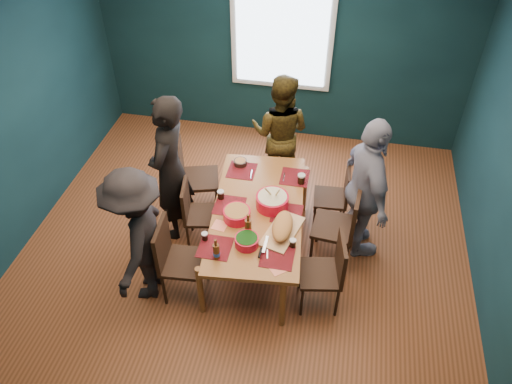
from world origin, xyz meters
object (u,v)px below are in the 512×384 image
(chair_right_far, at_px, (338,193))
(chair_right_mid, at_px, (344,222))
(bowl_herbs, at_px, (247,241))
(chair_left_mid, at_px, (195,210))
(person_back, at_px, (280,133))
(chair_left_near, at_px, (174,255))
(dining_table, at_px, (258,214))
(person_near_left, at_px, (138,237))
(person_right, at_px, (366,191))
(person_far_left, at_px, (170,170))
(cutting_board, at_px, (282,227))
(chair_left_far, at_px, (191,173))
(chair_right_near, at_px, (329,268))
(bowl_salad, at_px, (237,214))
(bowl_dumpling, at_px, (272,201))

(chair_right_far, bearing_deg, chair_right_mid, -84.46)
(chair_right_mid, xyz_separation_m, bowl_herbs, (-0.90, -0.63, 0.19))
(chair_left_mid, height_order, person_back, person_back)
(chair_left_near, xyz_separation_m, chair_right_mid, (1.61, 0.77, 0.02))
(dining_table, height_order, person_back, person_back)
(person_near_left, bearing_deg, person_right, 110.92)
(person_far_left, distance_m, person_near_left, 0.92)
(chair_right_far, height_order, cutting_board, cutting_board)
(dining_table, xyz_separation_m, person_near_left, (-1.04, -0.68, 0.15))
(chair_left_far, relative_size, chair_left_near, 1.05)
(chair_left_far, height_order, chair_left_mid, chair_left_far)
(chair_left_far, height_order, chair_right_near, chair_left_far)
(chair_left_far, distance_m, chair_right_far, 1.72)
(bowl_salad, xyz_separation_m, bowl_herbs, (0.17, -0.33, -0.01))
(chair_left_far, xyz_separation_m, cutting_board, (1.22, -0.87, 0.19))
(cutting_board, bearing_deg, chair_left_mid, 176.16)
(person_right, xyz_separation_m, bowl_salad, (-1.27, -0.51, -0.09))
(person_back, distance_m, bowl_salad, 1.51)
(chair_left_mid, bearing_deg, person_far_left, 142.50)
(chair_right_near, relative_size, person_far_left, 0.50)
(chair_left_far, height_order, chair_left_near, chair_left_far)
(chair_right_near, xyz_separation_m, bowl_herbs, (-0.81, -0.02, 0.23))
(chair_right_far, xyz_separation_m, person_near_left, (-1.84, -1.36, 0.30))
(chair_left_near, bearing_deg, bowl_salad, 37.41)
(chair_right_mid, bearing_deg, person_near_left, -152.22)
(person_near_left, relative_size, cutting_board, 2.24)
(bowl_salad, height_order, cutting_board, cutting_board)
(bowl_herbs, bearing_deg, bowl_dumpling, 75.88)
(dining_table, xyz_separation_m, chair_left_near, (-0.72, -0.65, -0.09))
(chair_right_mid, height_order, chair_right_near, chair_right_mid)
(chair_left_near, distance_m, person_near_left, 0.40)
(person_near_left, bearing_deg, cutting_board, 102.24)
(chair_left_near, distance_m, person_back, 2.12)
(chair_right_mid, xyz_separation_m, bowl_dumpling, (-0.76, -0.04, 0.21))
(chair_right_far, bearing_deg, dining_table, -143.87)
(dining_table, relative_size, chair_right_far, 2.33)
(chair_left_mid, distance_m, person_right, 1.86)
(chair_left_near, xyz_separation_m, bowl_herbs, (0.71, 0.14, 0.21))
(person_back, height_order, bowl_dumpling, person_back)
(person_right, relative_size, bowl_herbs, 7.27)
(person_far_left, bearing_deg, chair_left_near, 20.57)
(person_far_left, height_order, person_right, person_far_left)
(chair_left_far, height_order, bowl_dumpling, bowl_dumpling)
(chair_left_mid, relative_size, chair_right_mid, 0.85)
(chair_left_near, xyz_separation_m, bowl_salad, (0.54, 0.47, 0.22))
(chair_left_far, bearing_deg, chair_right_near, -48.24)
(person_right, bearing_deg, chair_left_far, 61.71)
(chair_left_near, xyz_separation_m, person_far_left, (-0.29, 0.88, 0.34))
(chair_right_near, bearing_deg, person_right, 60.83)
(chair_left_mid, relative_size, bowl_salad, 2.96)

